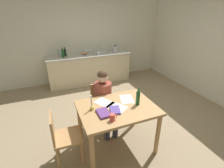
% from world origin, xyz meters
% --- Properties ---
extents(ground_plane, '(5.20, 5.20, 0.04)m').
position_xyz_m(ground_plane, '(0.00, 0.00, -0.02)').
color(ground_plane, '#937F60').
extents(wall_back, '(5.20, 0.12, 2.60)m').
position_xyz_m(wall_back, '(0.00, 2.60, 1.30)').
color(wall_back, beige).
rests_on(wall_back, ground).
extents(wall_right, '(0.12, 5.20, 2.60)m').
position_xyz_m(wall_right, '(2.60, 0.00, 1.30)').
color(wall_right, beige).
rests_on(wall_right, ground).
extents(kitchen_counter, '(2.52, 0.64, 0.90)m').
position_xyz_m(kitchen_counter, '(0.00, 2.24, 0.45)').
color(kitchen_counter, beige).
rests_on(kitchen_counter, ground).
extents(dining_table, '(1.19, 0.88, 0.79)m').
position_xyz_m(dining_table, '(-0.33, -0.62, 0.67)').
color(dining_table, tan).
rests_on(dining_table, ground).
extents(chair_at_table, '(0.41, 0.41, 0.86)m').
position_xyz_m(chair_at_table, '(-0.36, 0.07, 0.48)').
color(chair_at_table, tan).
rests_on(chair_at_table, ground).
extents(person_seated, '(0.33, 0.60, 1.19)m').
position_xyz_m(person_seated, '(-0.35, -0.08, 0.68)').
color(person_seated, brown).
rests_on(person_seated, ground).
extents(chair_side_empty, '(0.42, 0.42, 0.87)m').
position_xyz_m(chair_side_empty, '(-1.19, -0.60, 0.49)').
color(chair_side_empty, tan).
rests_on(chair_side_empty, ground).
extents(coffee_mug, '(0.11, 0.07, 0.10)m').
position_xyz_m(coffee_mug, '(-0.53, -0.90, 0.84)').
color(coffee_mug, '#D84C3F').
rests_on(coffee_mug, dining_table).
extents(candlestick, '(0.06, 0.06, 0.24)m').
position_xyz_m(candlestick, '(-0.72, -0.54, 0.86)').
color(candlestick, gold).
rests_on(candlestick, dining_table).
extents(book_magazine, '(0.20, 0.25, 0.03)m').
position_xyz_m(book_magazine, '(-0.41, -0.70, 0.81)').
color(book_magazine, '#574394').
rests_on(book_magazine, dining_table).
extents(book_cookery, '(0.17, 0.25, 0.03)m').
position_xyz_m(book_cookery, '(-0.59, -0.71, 0.81)').
color(book_cookery, '#5F3577').
rests_on(book_cookery, dining_table).
extents(paper_letter, '(0.34, 0.36, 0.00)m').
position_xyz_m(paper_letter, '(-0.34, -0.62, 0.79)').
color(paper_letter, white).
rests_on(paper_letter, dining_table).
extents(paper_bill, '(0.33, 0.36, 0.00)m').
position_xyz_m(paper_bill, '(-0.47, -0.41, 0.79)').
color(paper_bill, white).
rests_on(paper_bill, dining_table).
extents(paper_envelope, '(0.28, 0.34, 0.00)m').
position_xyz_m(paper_envelope, '(-0.09, -0.45, 0.79)').
color(paper_envelope, white).
rests_on(paper_envelope, dining_table).
extents(wine_bottle_on_table, '(0.06, 0.06, 0.28)m').
position_xyz_m(wine_bottle_on_table, '(-0.01, -0.67, 0.91)').
color(wine_bottle_on_table, '#194C23').
rests_on(wine_bottle_on_table, dining_table).
extents(sink_unit, '(0.36, 0.36, 0.24)m').
position_xyz_m(sink_unit, '(0.37, 2.24, 0.92)').
color(sink_unit, '#B2B7BC').
rests_on(sink_unit, kitchen_counter).
extents(bottle_oil, '(0.06, 0.06, 0.25)m').
position_xyz_m(bottle_oil, '(-0.87, 2.24, 1.00)').
color(bottle_oil, '#8C999E').
rests_on(bottle_oil, kitchen_counter).
extents(bottle_vinegar, '(0.07, 0.07, 0.28)m').
position_xyz_m(bottle_vinegar, '(-0.77, 2.19, 1.02)').
color(bottle_vinegar, '#194C23').
rests_on(bottle_vinegar, kitchen_counter).
extents(bottle_wine_red, '(0.07, 0.07, 0.25)m').
position_xyz_m(bottle_wine_red, '(-0.68, 2.30, 1.00)').
color(bottle_wine_red, black).
rests_on(bottle_wine_red, kitchen_counter).
extents(mixing_bowl, '(0.18, 0.18, 0.08)m').
position_xyz_m(mixing_bowl, '(-0.12, 2.26, 0.94)').
color(mixing_bowl, tan).
rests_on(mixing_bowl, kitchen_counter).
extents(stovetop_kettle, '(0.18, 0.18, 0.22)m').
position_xyz_m(stovetop_kettle, '(0.87, 2.24, 1.00)').
color(stovetop_kettle, '#B7BABF').
rests_on(stovetop_kettle, kitchen_counter).
extents(wine_glass_near_sink, '(0.07, 0.07, 0.15)m').
position_xyz_m(wine_glass_near_sink, '(0.05, 2.39, 1.01)').
color(wine_glass_near_sink, silver).
rests_on(wine_glass_near_sink, kitchen_counter).
extents(wine_glass_by_kettle, '(0.07, 0.07, 0.15)m').
position_xyz_m(wine_glass_by_kettle, '(-0.05, 2.39, 1.01)').
color(wine_glass_by_kettle, silver).
rests_on(wine_glass_by_kettle, kitchen_counter).
extents(teacup_on_counter, '(0.11, 0.07, 0.09)m').
position_xyz_m(teacup_on_counter, '(0.26, 2.09, 0.95)').
color(teacup_on_counter, white).
rests_on(teacup_on_counter, kitchen_counter).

